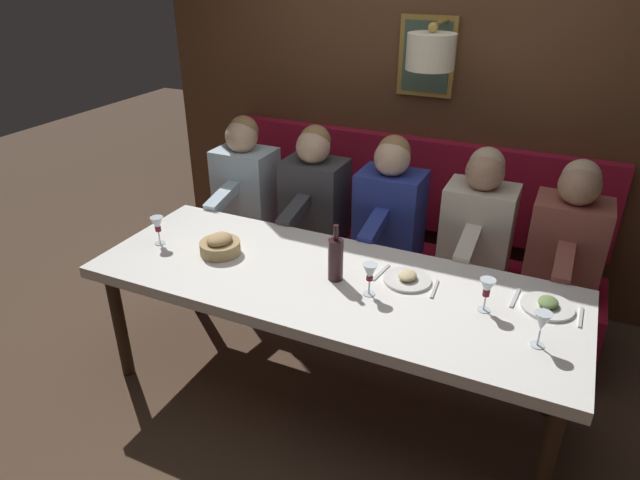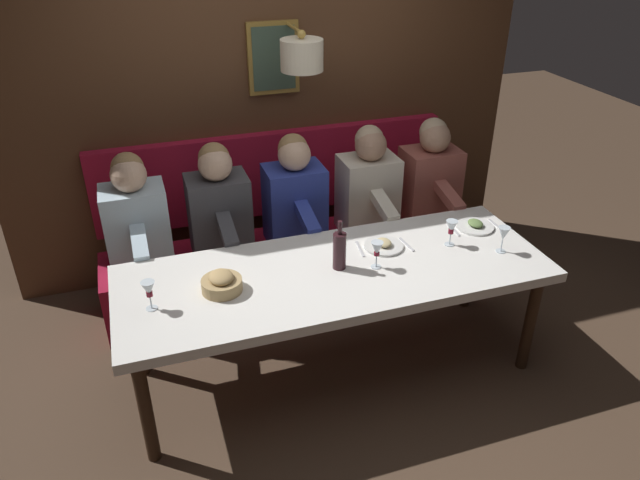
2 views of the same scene
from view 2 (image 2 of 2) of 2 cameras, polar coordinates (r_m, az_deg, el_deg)
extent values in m
plane|color=#4C3828|center=(3.86, 1.34, -12.12)|extent=(12.00, 12.00, 0.00)
cube|color=white|center=(3.43, 1.48, -3.24)|extent=(0.90, 2.47, 0.06)
cylinder|color=#301E12|center=(3.88, 19.35, -7.44)|extent=(0.07, 0.07, 0.68)
cylinder|color=#301E12|center=(3.25, -16.25, -15.30)|extent=(0.07, 0.07, 0.68)
cylinder|color=#301E12|center=(4.34, 14.06, -2.30)|extent=(0.07, 0.07, 0.68)
cylinder|color=#301E12|center=(3.79, -17.03, -8.02)|extent=(0.07, 0.07, 0.68)
cube|color=maroon|center=(4.41, -2.51, -2.57)|extent=(0.52, 2.67, 0.45)
cube|color=#51331E|center=(4.45, -5.06, 14.91)|extent=(0.10, 3.87, 2.90)
cube|color=maroon|center=(4.58, -4.41, 6.40)|extent=(0.10, 2.67, 0.64)
cube|color=olive|center=(4.35, -4.47, 16.89)|extent=(0.04, 0.36, 0.49)
cube|color=#384C3D|center=(4.34, -4.40, 16.83)|extent=(0.01, 0.30, 0.43)
cylinder|color=#B78E3D|center=(4.18, -2.52, 19.54)|extent=(0.35, 0.02, 0.02)
cylinder|color=beige|center=(4.05, -1.75, 17.18)|extent=(0.28, 0.28, 0.20)
sphere|color=#B78E3D|center=(4.02, -1.78, 18.99)|extent=(0.06, 0.06, 0.06)
cube|color=#934C42|center=(4.53, 10.33, 5.14)|extent=(0.30, 0.40, 0.56)
sphere|color=#A37A60|center=(4.37, 10.90, 9.56)|extent=(0.22, 0.22, 0.22)
sphere|color=tan|center=(4.39, 10.75, 10.07)|extent=(0.20, 0.20, 0.20)
cube|color=#934C42|center=(4.29, 12.16, 4.08)|extent=(0.33, 0.09, 0.14)
cube|color=beige|center=(4.33, 4.55, 4.36)|extent=(0.30, 0.40, 0.56)
sphere|color=#A37A60|center=(4.17, 4.86, 8.97)|extent=(0.22, 0.22, 0.22)
sphere|color=tan|center=(4.18, 4.72, 9.50)|extent=(0.20, 0.20, 0.20)
cube|color=beige|center=(4.07, 6.12, 3.21)|extent=(0.33, 0.09, 0.14)
cube|color=#283893|center=(4.16, -2.43, 3.36)|extent=(0.30, 0.40, 0.56)
sphere|color=#D1A889|center=(3.99, -2.46, 8.12)|extent=(0.22, 0.22, 0.22)
sphere|color=#937047|center=(4.01, -2.59, 8.67)|extent=(0.20, 0.20, 0.20)
cube|color=#283893|center=(3.90, -1.24, 2.10)|extent=(0.33, 0.09, 0.14)
cube|color=#3D3D42|center=(4.07, -9.54, 2.28)|extent=(0.30, 0.40, 0.56)
sphere|color=#D1A889|center=(3.89, -9.95, 7.11)|extent=(0.22, 0.22, 0.22)
sphere|color=#937047|center=(3.91, -10.07, 7.68)|extent=(0.20, 0.20, 0.20)
cube|color=#3D3D42|center=(3.80, -8.83, 0.91)|extent=(0.33, 0.09, 0.14)
cube|color=silver|center=(4.04, -16.98, 1.11)|extent=(0.30, 0.40, 0.56)
sphere|color=#D1A889|center=(3.86, -17.77, 5.92)|extent=(0.22, 0.22, 0.22)
sphere|color=#937047|center=(3.88, -17.87, 6.50)|extent=(0.20, 0.20, 0.20)
cube|color=silver|center=(3.77, -16.79, -0.35)|extent=(0.33, 0.09, 0.14)
cylinder|color=white|center=(3.97, 14.52, 1.24)|extent=(0.24, 0.24, 0.01)
ellipsoid|color=#668447|center=(3.96, 14.57, 1.57)|extent=(0.11, 0.09, 0.04)
cube|color=silver|center=(4.03, 16.41, 1.37)|extent=(0.17, 0.02, 0.01)
cube|color=silver|center=(3.91, 12.56, 1.02)|extent=(0.18, 0.03, 0.01)
cylinder|color=silver|center=(3.65, 6.07, -0.59)|extent=(0.24, 0.24, 0.01)
ellipsoid|color=#D1BC84|center=(3.63, 6.09, -0.24)|extent=(0.11, 0.09, 0.04)
cube|color=silver|center=(3.69, 8.25, -0.42)|extent=(0.17, 0.03, 0.01)
cube|color=silver|center=(3.61, 3.83, -0.85)|extent=(0.18, 0.04, 0.01)
cylinder|color=silver|center=(3.22, -15.71, -6.27)|extent=(0.06, 0.06, 0.00)
cylinder|color=silver|center=(3.20, -15.80, -5.70)|extent=(0.01, 0.01, 0.07)
cone|color=silver|center=(3.16, -16.00, -4.51)|extent=(0.07, 0.07, 0.08)
cylinder|color=maroon|center=(3.17, -15.93, -4.94)|extent=(0.03, 0.03, 0.03)
cylinder|color=silver|center=(3.74, 16.82, -1.02)|extent=(0.06, 0.06, 0.00)
cylinder|color=silver|center=(3.73, 16.90, -0.50)|extent=(0.01, 0.01, 0.07)
cone|color=silver|center=(3.69, 17.08, 0.58)|extent=(0.07, 0.07, 0.08)
cylinder|color=silver|center=(3.74, 12.20, -0.40)|extent=(0.06, 0.06, 0.00)
cylinder|color=silver|center=(3.72, 12.27, 0.12)|extent=(0.01, 0.01, 0.07)
cone|color=silver|center=(3.68, 12.40, 1.21)|extent=(0.07, 0.07, 0.08)
cylinder|color=maroon|center=(3.70, 12.36, 0.84)|extent=(0.03, 0.03, 0.03)
cylinder|color=silver|center=(3.45, 5.35, -2.54)|extent=(0.06, 0.06, 0.00)
cylinder|color=silver|center=(3.43, 5.38, -1.99)|extent=(0.01, 0.01, 0.07)
cone|color=silver|center=(3.39, 5.44, -0.83)|extent=(0.07, 0.07, 0.08)
cylinder|color=maroon|center=(3.41, 5.42, -1.31)|extent=(0.03, 0.03, 0.02)
cylinder|color=#33191E|center=(3.38, 1.87, -1.06)|extent=(0.08, 0.08, 0.22)
cylinder|color=#33191E|center=(3.30, 1.91, 1.18)|extent=(0.03, 0.03, 0.08)
cylinder|color=tan|center=(3.26, -9.32, -4.25)|extent=(0.22, 0.22, 0.07)
ellipsoid|color=tan|center=(3.23, -9.40, -3.52)|extent=(0.15, 0.13, 0.06)
camera|label=1|loc=(2.07, 56.58, 6.06)|focal=31.43mm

